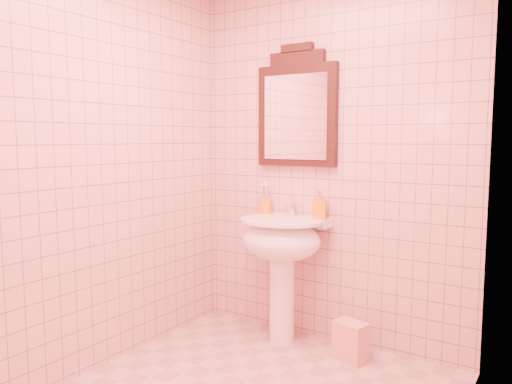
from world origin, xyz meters
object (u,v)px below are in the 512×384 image
Objects in this scene: toothbrush_cup at (265,206)px; towel at (351,341)px; mirror at (297,110)px; pedestal_sink at (282,248)px; soap_dispenser at (319,205)px.

toothbrush_cup is 1.10m from towel.
mirror is 0.72m from toothbrush_cup.
toothbrush_cup is at bearing -168.14° from mirror.
mirror is (0.00, 0.20, 0.94)m from pedestal_sink.
pedestal_sink is at bearing -90.00° from mirror.
mirror is 0.68m from soap_dispenser.
pedestal_sink is at bearing 179.15° from towel.
toothbrush_cup is 1.03× the size of soap_dispenser.
toothbrush_cup reaches higher than pedestal_sink.
pedestal_sink is 0.38m from toothbrush_cup.
soap_dispenser is (0.21, 0.15, 0.30)m from pedestal_sink.
pedestal_sink reaches higher than towel.
towel is (0.52, -0.01, -0.54)m from pedestal_sink.
soap_dispenser is (0.43, -0.00, 0.04)m from toothbrush_cup.
soap_dispenser is at bearing 36.21° from pedestal_sink.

